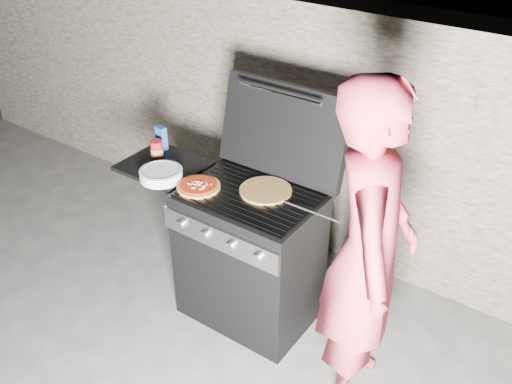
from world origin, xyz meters
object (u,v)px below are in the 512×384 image
Objects in this scene: gas_grill at (218,243)px; sauce_jar at (157,149)px; person at (368,255)px; pizza_topped at (199,186)px.

sauce_jar reaches higher than gas_grill.
gas_grill is 1.18m from person.
pizza_topped is 1.11m from person.
gas_grill is 0.72m from sauce_jar.
sauce_jar is (-0.51, 0.04, 0.51)m from gas_grill.
pizza_topped is 2.15× the size of sauce_jar.
gas_grill is at bearing 58.33° from person.
pizza_topped is (-0.04, -0.11, 0.47)m from gas_grill.
pizza_topped reaches higher than gas_grill.
person is (1.11, -0.03, 0.01)m from pizza_topped.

